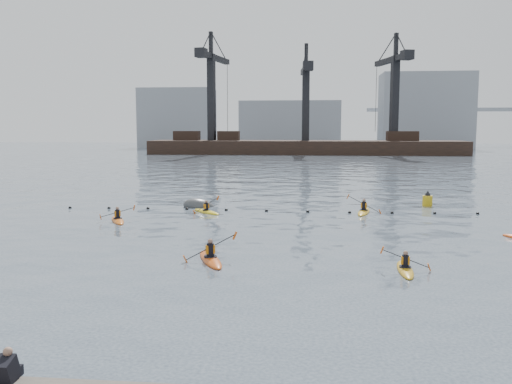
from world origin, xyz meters
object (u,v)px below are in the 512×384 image
kayaker_0 (210,258)px  nav_buoy (427,201)px  kayaker_1 (405,269)px  kayaker_2 (118,220)px  kayaker_5 (206,211)px  mooring_buoy (199,207)px  kayaker_3 (364,211)px

kayaker_0 → nav_buoy: 23.45m
kayaker_1 → kayaker_2: size_ratio=0.94×
kayaker_0 → nav_buoy: (13.70, 19.02, 0.31)m
kayaker_5 → nav_buoy: nav_buoy is taller
kayaker_1 → kayaker_2: bearing=150.0°
kayaker_0 → kayaker_2: bearing=107.1°
kayaker_0 → mooring_buoy: bearing=81.5°
kayaker_2 → kayaker_0: bearing=-77.5°
kayaker_2 → mooring_buoy: kayaker_2 is taller
kayaker_3 → kayaker_5: 11.35m
kayaker_2 → kayaker_5: (5.11, 4.15, -0.01)m
kayaker_5 → kayaker_3: bearing=-37.9°
kayaker_0 → kayaker_1: (8.63, -0.90, -0.02)m
kayaker_2 → kayaker_3: bearing=-9.1°
nav_buoy → mooring_buoy: bearing=-172.8°
kayaker_1 → mooring_buoy: size_ratio=1.25×
kayaker_2 → nav_buoy: 23.55m
kayaker_1 → kayaker_5: size_ratio=1.15×
kayaker_3 → kayaker_1: bearing=-76.9°
kayaker_0 → kayaker_2: 12.72m
kayaker_3 → nav_buoy: bearing=49.3°
kayaker_1 → kayaker_5: bearing=130.6°
kayaker_0 → mooring_buoy: size_ratio=1.46×
kayaker_5 → kayaker_1: bearing=-95.4°
kayaker_3 → kayaker_0: bearing=-106.9°
kayaker_5 → mooring_buoy: (-1.09, 2.76, -0.10)m
kayaker_1 → mooring_buoy: (-12.62, 17.70, -0.09)m
kayaker_2 → nav_buoy: size_ratio=2.42×
kayaker_1 → mooring_buoy: kayaker_1 is taller
kayaker_2 → mooring_buoy: (4.02, 6.91, -0.10)m
mooring_buoy → kayaker_2: bearing=-120.2°
kayaker_1 → kayaker_3: 15.94m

